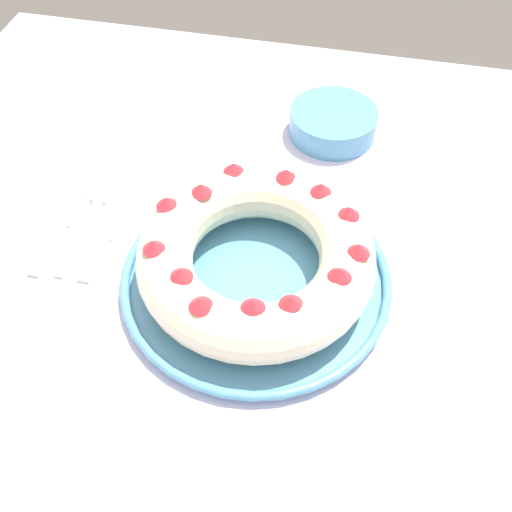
% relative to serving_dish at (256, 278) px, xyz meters
% --- Properties ---
extents(ground_plane, '(8.00, 8.00, 0.00)m').
position_rel_serving_dish_xyz_m(ground_plane, '(-0.03, -0.03, -0.74)').
color(ground_plane, '#4C4742').
extents(dining_table, '(1.15, 1.16, 0.73)m').
position_rel_serving_dish_xyz_m(dining_table, '(-0.03, -0.03, -0.10)').
color(dining_table, silver).
rests_on(dining_table, ground_plane).
extents(serving_dish, '(0.34, 0.34, 0.02)m').
position_rel_serving_dish_xyz_m(serving_dish, '(0.00, 0.00, 0.00)').
color(serving_dish, '#518EB2').
rests_on(serving_dish, dining_table).
extents(bundt_cake, '(0.29, 0.29, 0.08)m').
position_rel_serving_dish_xyz_m(bundt_cake, '(0.00, 0.00, 0.04)').
color(bundt_cake, beige).
rests_on(bundt_cake, serving_dish).
extents(fork, '(0.02, 0.19, 0.01)m').
position_rel_serving_dish_xyz_m(fork, '(-0.25, 0.06, -0.01)').
color(fork, white).
rests_on(fork, dining_table).
extents(serving_knife, '(0.02, 0.20, 0.01)m').
position_rel_serving_dish_xyz_m(serving_knife, '(-0.28, 0.03, -0.01)').
color(serving_knife, white).
rests_on(serving_knife, dining_table).
extents(cake_knife, '(0.02, 0.16, 0.01)m').
position_rel_serving_dish_xyz_m(cake_knife, '(-0.21, 0.02, -0.01)').
color(cake_knife, white).
rests_on(cake_knife, dining_table).
extents(side_bowl, '(0.14, 0.14, 0.04)m').
position_rel_serving_dish_xyz_m(side_bowl, '(0.05, 0.32, 0.01)').
color(side_bowl, '#518EB2').
rests_on(side_bowl, dining_table).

